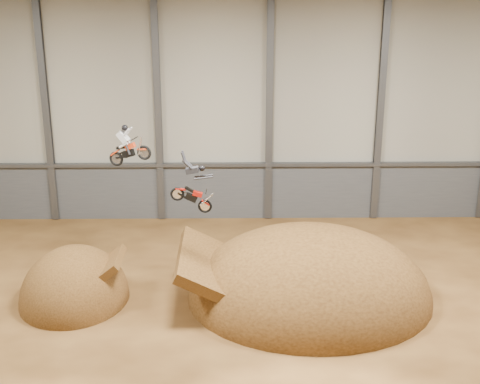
# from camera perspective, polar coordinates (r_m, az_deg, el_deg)

# --- Properties ---
(floor) EXTENTS (40.00, 40.00, 0.00)m
(floor) POSITION_cam_1_polar(r_m,az_deg,el_deg) (28.95, -2.81, -12.92)
(floor) COLOR #4F3115
(floor) RESTS_ON ground
(back_wall) EXTENTS (40.00, 0.10, 14.00)m
(back_wall) POSITION_cam_1_polar(r_m,az_deg,el_deg) (40.44, -2.25, 7.13)
(back_wall) COLOR #A9A695
(back_wall) RESTS_ON ground
(ceiling) EXTENTS (40.00, 40.00, 0.00)m
(ceiling) POSITION_cam_1_polar(r_m,az_deg,el_deg) (24.62, -3.35, 15.94)
(ceiling) COLOR black
(ceiling) RESTS_ON back_wall
(lower_band_back) EXTENTS (39.80, 0.18, 3.50)m
(lower_band_back) POSITION_cam_1_polar(r_m,az_deg,el_deg) (41.74, -2.16, 0.03)
(lower_band_back) COLOR #4C4F53
(lower_band_back) RESTS_ON ground
(steel_rail) EXTENTS (39.80, 0.35, 0.20)m
(steel_rail) POSITION_cam_1_polar(r_m,az_deg,el_deg) (41.05, -2.20, 2.34)
(steel_rail) COLOR #47494F
(steel_rail) RESTS_ON lower_band_back
(steel_column_1) EXTENTS (0.40, 0.36, 13.90)m
(steel_column_1) POSITION_cam_1_polar(r_m,az_deg,el_deg) (41.72, -16.22, 6.76)
(steel_column_1) COLOR #47494F
(steel_column_1) RESTS_ON ground
(steel_column_2) EXTENTS (0.40, 0.36, 13.90)m
(steel_column_2) POSITION_cam_1_polar(r_m,az_deg,el_deg) (40.47, -7.02, 7.01)
(steel_column_2) COLOR #47494F
(steel_column_2) RESTS_ON ground
(steel_column_3) EXTENTS (0.40, 0.36, 13.90)m
(steel_column_3) POSITION_cam_1_polar(r_m,az_deg,el_deg) (40.29, 2.52, 7.08)
(steel_column_3) COLOR #47494F
(steel_column_3) RESTS_ON ground
(steel_column_4) EXTENTS (0.40, 0.36, 13.90)m
(steel_column_4) POSITION_cam_1_polar(r_m,az_deg,el_deg) (41.21, 11.89, 6.96)
(steel_column_4) COLOR #47494F
(steel_column_4) RESTS_ON ground
(takeoff_ramp) EXTENTS (5.14, 5.93, 5.14)m
(takeoff_ramp) POSITION_cam_1_polar(r_m,az_deg,el_deg) (33.40, -13.88, -8.87)
(takeoff_ramp) COLOR #402710
(takeoff_ramp) RESTS_ON ground
(landing_ramp) EXTENTS (11.68, 10.34, 6.74)m
(landing_ramp) POSITION_cam_1_polar(r_m,az_deg,el_deg) (32.79, 5.93, -8.93)
(landing_ramp) COLOR #402710
(landing_ramp) RESTS_ON ground
(fmx_rider_a) EXTENTS (2.86, 1.61, 2.58)m
(fmx_rider_a) POSITION_cam_1_polar(r_m,az_deg,el_deg) (32.58, -9.27, 4.21)
(fmx_rider_a) COLOR red
(fmx_rider_b) EXTENTS (3.32, 0.86, 3.12)m
(fmx_rider_b) POSITION_cam_1_polar(r_m,az_deg,el_deg) (29.50, -4.48, 0.84)
(fmx_rider_b) COLOR red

